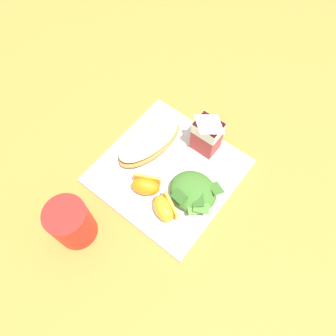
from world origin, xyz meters
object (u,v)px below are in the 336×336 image
object	(u,v)px
cheesy_pizza_bread	(150,141)
green_salad_pile	(193,192)
orange_wedge_front	(146,186)
orange_wedge_middle	(164,208)
white_plate	(168,172)
drinking_red_cup	(72,223)
milk_carton	(207,132)

from	to	relation	value
cheesy_pizza_bread	green_salad_pile	size ratio (longest dim) A/B	1.70
orange_wedge_front	orange_wedge_middle	bearing A→B (deg)	-13.52
green_salad_pile	white_plate	bearing A→B (deg)	169.18
drinking_red_cup	cheesy_pizza_bread	bearing A→B (deg)	91.96
cheesy_pizza_bread	orange_wedge_middle	distance (m)	0.16
orange_wedge_middle	drinking_red_cup	size ratio (longest dim) A/B	0.65
white_plate	green_salad_pile	size ratio (longest dim) A/B	2.65
orange_wedge_front	drinking_red_cup	size ratio (longest dim) A/B	0.65
white_plate	orange_wedge_middle	size ratio (longest dim) A/B	4.02
milk_carton	drinking_red_cup	size ratio (longest dim) A/B	1.02
cheesy_pizza_bread	milk_carton	xyz separation A→B (m)	(0.10, 0.07, 0.04)
green_salad_pile	milk_carton	bearing A→B (deg)	113.24
green_salad_pile	orange_wedge_middle	size ratio (longest dim) A/B	1.51
drinking_red_cup	orange_wedge_front	bearing A→B (deg)	70.01
white_plate	green_salad_pile	bearing A→B (deg)	-10.82
orange_wedge_middle	cheesy_pizza_bread	bearing A→B (deg)	140.30
cheesy_pizza_bread	milk_carton	world-z (taller)	milk_carton
cheesy_pizza_bread	orange_wedge_middle	world-z (taller)	orange_wedge_middle
milk_carton	green_salad_pile	bearing A→B (deg)	-66.76
orange_wedge_front	orange_wedge_middle	xyz separation A→B (m)	(0.06, -0.01, 0.00)
white_plate	milk_carton	world-z (taller)	milk_carton
cheesy_pizza_bread	orange_wedge_middle	size ratio (longest dim) A/B	2.58
milk_carton	orange_wedge_middle	world-z (taller)	milk_carton
green_salad_pile	milk_carton	xyz separation A→B (m)	(-0.05, 0.11, 0.04)
milk_carton	cheesy_pizza_bread	bearing A→B (deg)	-143.47
cheesy_pizza_bread	orange_wedge_front	bearing A→B (deg)	-54.39
white_plate	orange_wedge_middle	xyz separation A→B (m)	(0.05, -0.08, 0.03)
orange_wedge_front	drinking_red_cup	bearing A→B (deg)	-109.99
cheesy_pizza_bread	orange_wedge_front	distance (m)	0.11
green_salad_pile	milk_carton	world-z (taller)	milk_carton
orange_wedge_middle	drinking_red_cup	world-z (taller)	drinking_red_cup
green_salad_pile	drinking_red_cup	size ratio (longest dim) A/B	0.98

